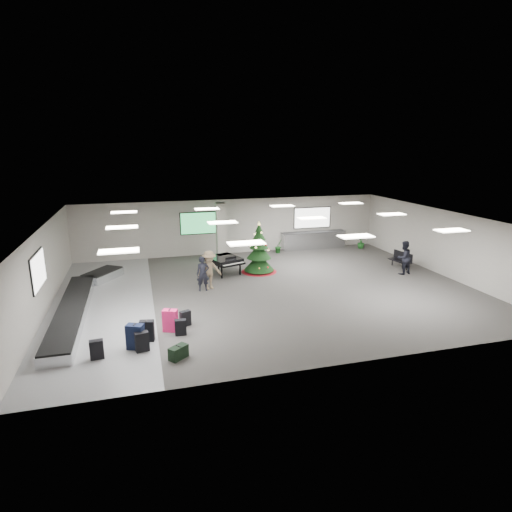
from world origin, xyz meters
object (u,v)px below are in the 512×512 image
object	(u,v)px
grand_piano	(225,260)
traveler_bench	(404,258)
christmas_tree	(259,255)
traveler_a	(203,274)
baggage_carousel	(79,303)
potted_plant_right	(361,242)
pink_suitcase	(170,320)
potted_plant_left	(278,246)
traveler_b	(209,270)
bench	(401,259)
service_counter	(313,240)

from	to	relation	value
grand_piano	traveler_bench	xyz separation A→B (m)	(8.54, -2.41, 0.14)
christmas_tree	grand_piano	size ratio (longest dim) A/B	1.25
grand_piano	traveler_bench	world-z (taller)	traveler_bench
traveler_a	christmas_tree	bearing A→B (deg)	34.13
baggage_carousel	potted_plant_right	world-z (taller)	potted_plant_right
christmas_tree	pink_suitcase	bearing A→B (deg)	-129.11
pink_suitcase	potted_plant_left	distance (m)	11.88
pink_suitcase	grand_piano	bearing A→B (deg)	84.40
grand_piano	potted_plant_left	distance (m)	5.17
baggage_carousel	pink_suitcase	bearing A→B (deg)	-43.95
christmas_tree	traveler_b	distance (m)	3.48
christmas_tree	bench	distance (m)	7.52
bench	potted_plant_right	xyz separation A→B (m)	(0.12, 4.46, -0.07)
potted_plant_left	potted_plant_right	size ratio (longest dim) A/B	1.02
service_counter	potted_plant_left	size ratio (longest dim) A/B	4.96
traveler_b	traveler_bench	bearing A→B (deg)	-15.79
baggage_carousel	traveler_a	xyz separation A→B (m)	(5.05, 0.75, 0.56)
traveler_bench	potted_plant_right	world-z (taller)	traveler_bench
traveler_a	potted_plant_right	world-z (taller)	traveler_a
christmas_tree	potted_plant_right	size ratio (longest dim) A/B	3.24
pink_suitcase	potted_plant_left	size ratio (longest dim) A/B	0.98
traveler_a	potted_plant_left	xyz separation A→B (m)	(5.37, 5.57, -0.37)
potted_plant_right	grand_piano	bearing A→B (deg)	-161.65
potted_plant_left	traveler_bench	bearing A→B (deg)	-51.30
christmas_tree	potted_plant_right	world-z (taller)	christmas_tree
service_counter	traveler_a	bearing A→B (deg)	-142.45
baggage_carousel	grand_piano	world-z (taller)	grand_piano
potted_plant_right	baggage_carousel	bearing A→B (deg)	-159.00
grand_piano	traveler_b	xyz separation A→B (m)	(-1.13, -2.07, 0.17)
pink_suitcase	traveler_bench	world-z (taller)	traveler_bench
pink_suitcase	grand_piano	size ratio (longest dim) A/B	0.39
traveler_b	christmas_tree	bearing A→B (deg)	20.74
service_counter	christmas_tree	xyz separation A→B (m)	(-4.61, -3.86, 0.34)
pink_suitcase	bench	size ratio (longest dim) A/B	0.58
potted_plant_right	traveler_b	bearing A→B (deg)	-153.69
christmas_tree	grand_piano	xyz separation A→B (m)	(-1.73, 0.10, -0.18)
traveler_bench	potted_plant_right	bearing A→B (deg)	-108.96
traveler_b	baggage_carousel	bearing A→B (deg)	175.87
traveler_bench	service_counter	bearing A→B (deg)	-82.03
traveler_b	traveler_bench	xyz separation A→B (m)	(9.68, -0.35, -0.03)
potted_plant_right	service_counter	bearing A→B (deg)	166.61
grand_piano	bench	size ratio (longest dim) A/B	1.50
service_counter	traveler_a	distance (m)	9.83
potted_plant_right	christmas_tree	bearing A→B (deg)	-157.16
baggage_carousel	bench	xyz separation A→B (m)	(15.62, 1.59, 0.26)
traveler_a	service_counter	bearing A→B (deg)	37.83
service_counter	traveler_bench	xyz separation A→B (m)	(2.20, -6.17, 0.30)
grand_piano	traveler_a	size ratio (longest dim) A/B	1.33
baggage_carousel	traveler_b	xyz separation A→B (m)	(5.36, 0.91, 0.66)
service_counter	pink_suitcase	size ratio (longest dim) A/B	5.05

